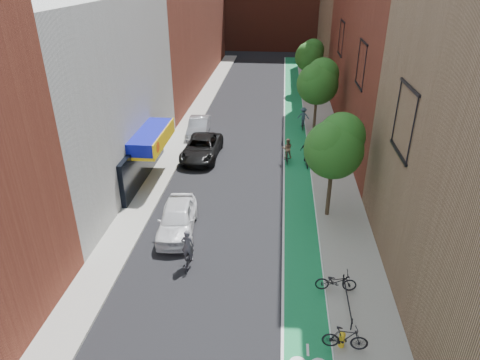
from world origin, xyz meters
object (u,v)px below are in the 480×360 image
(parked_car_silver, at_px, (199,127))
(cyclist_lane_far, at_px, (303,119))
(cyclist_lane_near, at_px, (287,153))
(cyclist_lane_mid, at_px, (307,155))
(parked_car_white, at_px, (177,219))
(parked_car_black, at_px, (202,148))
(cyclist_lead, at_px, (188,254))
(fire_hydrant, at_px, (342,339))

(parked_car_silver, distance_m, cyclist_lane_far, 9.69)
(cyclist_lane_near, bearing_deg, cyclist_lane_mid, 159.30)
(parked_car_white, height_order, parked_car_black, parked_car_white)
(cyclist_lane_mid, bearing_deg, cyclist_lane_far, -92.94)
(parked_car_white, relative_size, cyclist_lane_far, 2.48)
(parked_car_white, bearing_deg, cyclist_lead, -73.74)
(cyclist_lane_far, height_order, fire_hydrant, cyclist_lane_far)
(parked_car_silver, distance_m, fire_hydrant, 25.10)
(cyclist_lead, height_order, fire_hydrant, cyclist_lead)
(parked_car_white, bearing_deg, cyclist_lane_near, 53.21)
(cyclist_lane_far, bearing_deg, parked_car_black, 48.15)
(cyclist_lead, distance_m, cyclist_lane_near, 14.23)
(cyclist_lane_mid, bearing_deg, parked_car_white, 48.80)
(cyclist_lead, bearing_deg, cyclist_lane_far, -107.22)
(cyclist_lane_far, bearing_deg, cyclist_lane_mid, 95.31)
(cyclist_lane_mid, bearing_deg, parked_car_black, -8.49)
(cyclist_lane_mid, height_order, fire_hydrant, cyclist_lane_mid)
(parked_car_silver, height_order, fire_hydrant, parked_car_silver)
(parked_car_white, xyz_separation_m, cyclist_lead, (1.24, -3.07, -0.10))
(cyclist_lane_near, relative_size, cyclist_lane_mid, 0.88)
(parked_car_silver, xyz_separation_m, cyclist_lead, (2.84, -18.50, -0.05))
(parked_car_black, xyz_separation_m, cyclist_lead, (1.71, -13.63, -0.06))
(parked_car_black, distance_m, cyclist_lane_near, 6.68)
(parked_car_silver, bearing_deg, cyclist_lane_near, -36.65)
(parked_car_white, relative_size, parked_car_black, 0.85)
(cyclist_lane_mid, bearing_deg, fire_hydrant, 89.04)
(cyclist_lead, bearing_deg, fire_hydrant, 146.88)
(cyclist_lead, relative_size, fire_hydrant, 2.84)
(cyclist_lane_near, bearing_deg, parked_car_silver, -35.72)
(parked_car_silver, relative_size, fire_hydrant, 6.51)
(parked_car_silver, bearing_deg, fire_hydrant, -69.89)
(parked_car_black, xyz_separation_m, parked_car_silver, (-1.12, 4.87, -0.01))
(parked_car_white, relative_size, fire_hydrant, 6.69)
(parked_car_black, relative_size, cyclist_lane_mid, 2.66)
(cyclist_lead, bearing_deg, cyclist_lane_mid, -117.01)
(parked_car_white, bearing_deg, parked_car_silver, 90.26)
(parked_car_black, distance_m, fire_hydrant, 20.20)
(parked_car_white, distance_m, parked_car_black, 10.57)
(parked_car_black, xyz_separation_m, cyclist_lane_far, (8.18, 7.58, 0.11))
(cyclist_lane_far, distance_m, fire_hydrant, 25.78)
(parked_car_black, bearing_deg, cyclist_lane_far, 44.69)
(parked_car_black, bearing_deg, fire_hydrant, -62.39)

